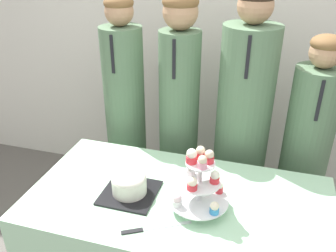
{
  "coord_description": "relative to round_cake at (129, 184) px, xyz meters",
  "views": [
    {
      "loc": [
        0.32,
        -0.91,
        1.84
      ],
      "look_at": [
        -0.07,
        0.41,
        1.12
      ],
      "focal_mm": 38.0,
      "sensor_mm": 36.0,
      "label": 1
    }
  ],
  "objects": [
    {
      "name": "cupcake_stand",
      "position": [
        0.33,
        -0.01,
        0.09
      ],
      "size": [
        0.27,
        0.27,
        0.31
      ],
      "color": "silver",
      "rests_on": "table"
    },
    {
      "name": "student_2",
      "position": [
        0.45,
        0.67,
        -0.05
      ],
      "size": [
        0.31,
        0.32,
        1.65
      ],
      "color": "#567556",
      "rests_on": "ground_plane"
    },
    {
      "name": "wall_back",
      "position": [
        0.23,
        1.32,
        0.51
      ],
      "size": [
        9.0,
        0.06,
        2.7
      ],
      "color": "silver",
      "rests_on": "ground_plane"
    },
    {
      "name": "cake_knife",
      "position": [
        0.15,
        -0.21,
        -0.06
      ],
      "size": [
        0.27,
        0.16,
        0.01
      ],
      "rotation": [
        0.0,
        0.0,
        0.51
      ],
      "color": "silver",
      "rests_on": "table"
    },
    {
      "name": "student_3",
      "position": [
        0.82,
        0.67,
        -0.15
      ],
      "size": [
        0.27,
        0.27,
        1.43
      ],
      "color": "#567556",
      "rests_on": "ground_plane"
    },
    {
      "name": "student_0",
      "position": [
        -0.3,
        0.67,
        -0.07
      ],
      "size": [
        0.26,
        0.26,
        1.58
      ],
      "color": "#567556",
      "rests_on": "ground_plane"
    },
    {
      "name": "student_1",
      "position": [
        0.06,
        0.67,
        -0.03
      ],
      "size": [
        0.24,
        0.25,
        1.61
      ],
      "color": "#567556",
      "rests_on": "ground_plane"
    },
    {
      "name": "round_cake",
      "position": [
        0.0,
        0.0,
        0.0
      ],
      "size": [
        0.25,
        0.25,
        0.12
      ],
      "color": "black",
      "rests_on": "table"
    }
  ]
}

